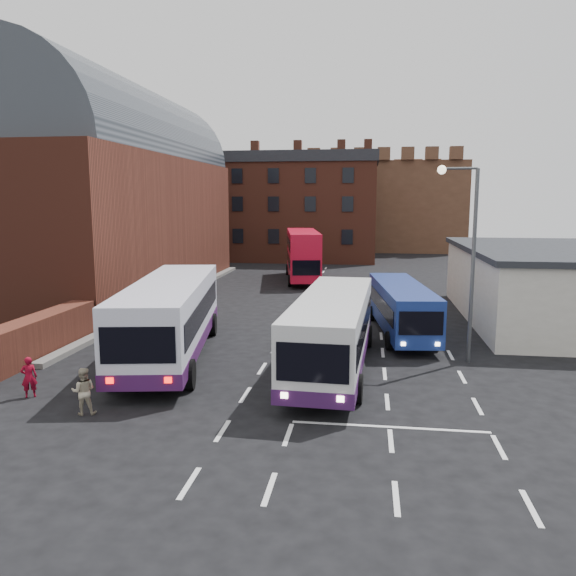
# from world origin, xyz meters

# --- Properties ---
(ground) EXTENTS (180.00, 180.00, 0.00)m
(ground) POSITION_xyz_m (0.00, 0.00, 0.00)
(ground) COLOR black
(railway_station) EXTENTS (12.00, 28.00, 16.00)m
(railway_station) POSITION_xyz_m (-15.50, 21.00, 7.64)
(railway_station) COLOR #602B1E
(railway_station) RESTS_ON ground
(forecourt_wall) EXTENTS (1.20, 10.00, 1.80)m
(forecourt_wall) POSITION_xyz_m (-10.20, 2.00, 0.90)
(forecourt_wall) COLOR #602B1E
(forecourt_wall) RESTS_ON ground
(cream_building) EXTENTS (10.40, 16.40, 4.25)m
(cream_building) POSITION_xyz_m (15.00, 14.00, 2.16)
(cream_building) COLOR beige
(cream_building) RESTS_ON ground
(brick_terrace) EXTENTS (22.00, 10.00, 11.00)m
(brick_terrace) POSITION_xyz_m (-6.00, 46.00, 5.50)
(brick_terrace) COLOR brown
(brick_terrace) RESTS_ON ground
(castle_keep) EXTENTS (22.00, 22.00, 12.00)m
(castle_keep) POSITION_xyz_m (6.00, 66.00, 6.00)
(castle_keep) COLOR brown
(castle_keep) RESTS_ON ground
(bus_white_outbound) EXTENTS (4.94, 12.77, 3.40)m
(bus_white_outbound) POSITION_xyz_m (-4.30, 3.62, 2.01)
(bus_white_outbound) COLOR silver
(bus_white_outbound) RESTS_ON ground
(bus_white_inbound) EXTENTS (3.26, 11.43, 3.09)m
(bus_white_inbound) POSITION_xyz_m (2.88, 2.60, 1.82)
(bus_white_inbound) COLOR silver
(bus_white_inbound) RESTS_ON ground
(bus_blue) EXTENTS (3.28, 9.72, 2.60)m
(bus_blue) POSITION_xyz_m (6.00, 9.31, 1.54)
(bus_blue) COLOR navy
(bus_blue) RESTS_ON ground
(bus_red_double) EXTENTS (4.18, 10.98, 4.29)m
(bus_red_double) POSITION_xyz_m (-1.31, 28.26, 2.28)
(bus_red_double) COLOR red
(bus_red_double) RESTS_ON ground
(street_lamp) EXTENTS (1.70, 0.37, 8.31)m
(street_lamp) POSITION_xyz_m (8.31, 4.60, 5.01)
(street_lamp) COLOR #4B4D50
(street_lamp) RESTS_ON ground
(pedestrian_red) EXTENTS (0.64, 0.58, 1.47)m
(pedestrian_red) POSITION_xyz_m (-7.48, -2.09, 0.74)
(pedestrian_red) COLOR maroon
(pedestrian_red) RESTS_ON ground
(pedestrian_beige) EXTENTS (0.90, 0.79, 1.55)m
(pedestrian_beige) POSITION_xyz_m (-4.79, -3.32, 0.78)
(pedestrian_beige) COLOR tan
(pedestrian_beige) RESTS_ON ground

